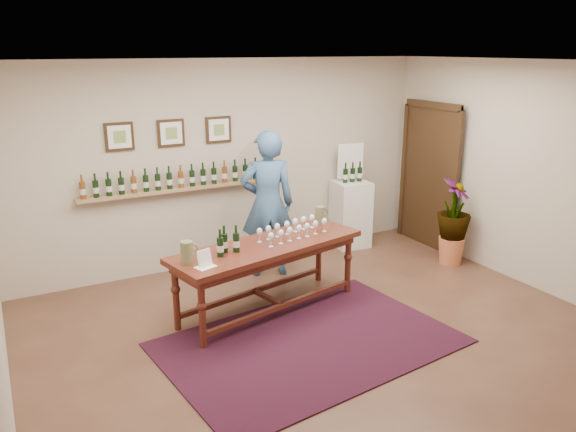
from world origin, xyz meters
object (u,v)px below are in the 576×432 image
tasting_table (268,254)px  potted_plant (453,222)px  display_pedestal (350,214)px  person (267,204)px

tasting_table → potted_plant: (2.91, 0.09, -0.08)m
display_pedestal → tasting_table: bearing=-146.2°
person → potted_plant: bearing=177.3°
tasting_table → potted_plant: potted_plant is taller
display_pedestal → person: size_ratio=0.52×
tasting_table → display_pedestal: display_pedestal is taller
display_pedestal → person: (-1.61, -0.42, 0.47)m
tasting_table → display_pedestal: size_ratio=2.39×
potted_plant → person: 2.61m
tasting_table → person: 1.13m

